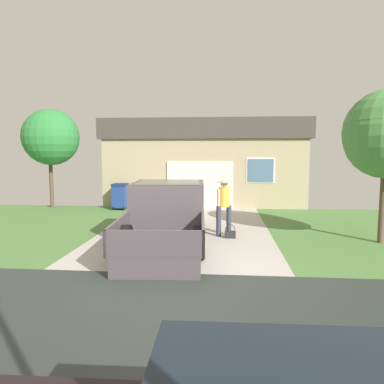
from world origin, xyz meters
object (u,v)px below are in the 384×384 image
house_with_garage (206,161)px  wheeled_trash_bin (120,195)px  handbag (230,234)px  neighbor_tree (51,139)px  person_with_hat (224,203)px  pickup_truck (168,214)px

house_with_garage → wheeled_trash_bin: size_ratio=8.44×
wheeled_trash_bin → handbag: bearing=-46.8°
handbag → house_with_garage: (-1.10, 8.68, 1.90)m
handbag → neighbor_tree: size_ratio=0.09×
neighbor_tree → house_with_garage: bearing=27.5°
person_with_hat → handbag: person_with_hat is taller
person_with_hat → neighbor_tree: size_ratio=0.39×
person_with_hat → handbag: size_ratio=4.31×
handbag → wheeled_trash_bin: bearing=133.2°
handbag → person_with_hat: bearing=121.7°
house_with_garage → wheeled_trash_bin: bearing=-134.2°
pickup_truck → wheeled_trash_bin: pickup_truck is taller
pickup_truck → neighbor_tree: neighbor_tree is taller
pickup_truck → person_with_hat: person_with_hat is taller
house_with_garage → wheeled_trash_bin: house_with_garage is taller
person_with_hat → neighbor_tree: neighbor_tree is taller
handbag → house_with_garage: 8.95m
neighbor_tree → pickup_truck: bearing=-42.4°
neighbor_tree → wheeled_trash_bin: neighbor_tree is taller
person_with_hat → handbag: 0.93m
pickup_truck → handbag: size_ratio=14.15×
pickup_truck → handbag: 1.88m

